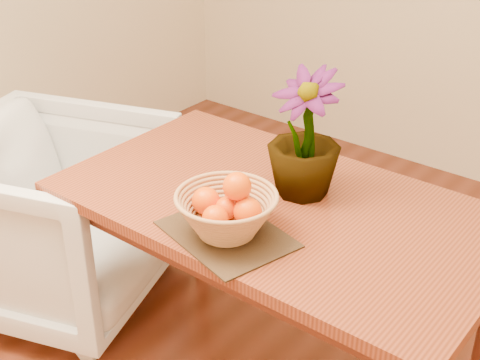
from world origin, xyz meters
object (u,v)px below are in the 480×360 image
Objects in this scene: potted_plant at (305,134)px; wicker_basket at (227,216)px; armchair at (54,209)px; table at (278,225)px.

wicker_basket is at bearing -89.72° from potted_plant.
table is at bearing -100.86° from armchair.
table is 3.43× the size of potted_plant.
potted_plant is at bearing 84.89° from wicker_basket.
potted_plant reaches higher than wicker_basket.
wicker_basket is 0.35× the size of armchair.
potted_plant is (0.03, 0.34, 0.14)m from wicker_basket.
potted_plant is 1.18m from armchair.
armchair is at bearing -171.74° from table.
table is 1.67× the size of armchair.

